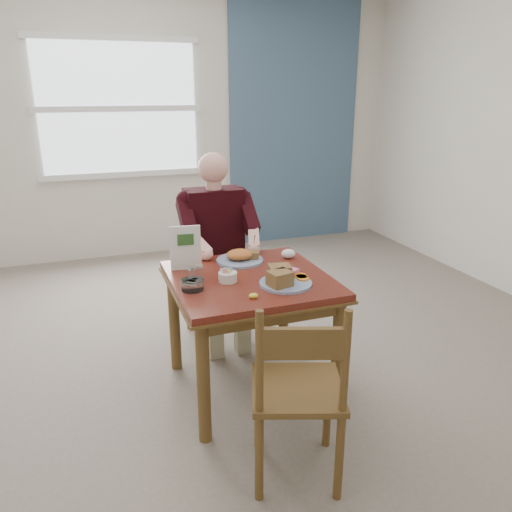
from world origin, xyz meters
name	(u,v)px	position (x,y,z in m)	size (l,w,h in m)	color
floor	(250,387)	(0.00, 0.00, 0.00)	(6.00, 6.00, 0.00)	#6E6559
wall_back	(158,127)	(0.00, 3.00, 1.40)	(5.50, 5.50, 0.00)	beige
accent_panel	(294,124)	(1.60, 2.98, 1.40)	(1.60, 0.02, 2.80)	#415D7A
lemon_wedge	(253,296)	(-0.09, -0.31, 0.76)	(0.05, 0.04, 0.03)	yellow
napkin	(288,254)	(0.35, 0.23, 0.78)	(0.09, 0.08, 0.06)	white
metal_dish	(293,271)	(0.28, -0.01, 0.76)	(0.09, 0.09, 0.01)	silver
window	(119,109)	(-0.40, 2.97, 1.60)	(1.72, 0.04, 1.42)	white
table	(250,294)	(0.00, 0.00, 0.64)	(0.92, 0.92, 0.75)	maroon
chair_far	(215,275)	(0.00, 0.80, 0.48)	(0.42, 0.42, 0.95)	brown
chair_near	(298,392)	(-0.05, -0.80, 0.48)	(0.54, 0.54, 0.95)	brown
diner	(217,235)	(0.00, 0.71, 0.81)	(0.53, 0.56, 1.39)	tan
near_plate	(283,278)	(0.14, -0.18, 0.79)	(0.32, 0.32, 0.10)	white
far_plate	(241,257)	(0.03, 0.27, 0.78)	(0.39, 0.39, 0.08)	white
caddy	(228,277)	(-0.14, -0.03, 0.78)	(0.13, 0.13, 0.08)	white
shakers	(196,273)	(-0.31, 0.04, 0.80)	(0.10, 0.07, 0.09)	white
creamer	(192,285)	(-0.36, -0.08, 0.78)	(0.13, 0.13, 0.06)	white
menu	(185,248)	(-0.32, 0.25, 0.89)	(0.19, 0.04, 0.27)	white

